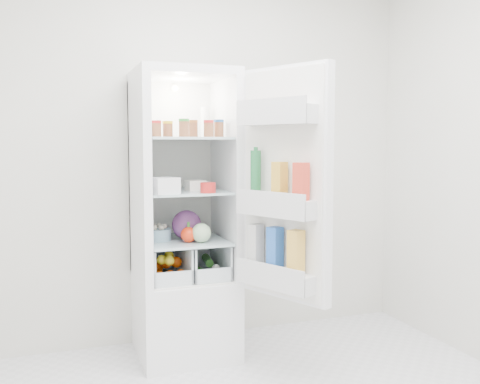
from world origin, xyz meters
name	(u,v)px	position (x,y,z in m)	size (l,w,h in m)	color
room_walls	(297,86)	(0.00, 0.00, 1.59)	(3.02, 3.02, 2.61)	beige
refrigerator	(183,250)	(-0.20, 1.25, 0.67)	(0.60, 0.60, 1.80)	white
shelf_low	(185,240)	(-0.20, 1.19, 0.74)	(0.49, 0.53, 0.01)	#ACC5CA
shelf_mid	(185,192)	(-0.20, 1.19, 1.05)	(0.49, 0.53, 0.01)	#ACC5CA
shelf_top	(184,139)	(-0.20, 1.19, 1.38)	(0.49, 0.53, 0.01)	#ACC5CA
crisper_left	(166,262)	(-0.32, 1.19, 0.61)	(0.23, 0.46, 0.22)	silver
crisper_right	(204,259)	(-0.08, 1.19, 0.61)	(0.23, 0.46, 0.22)	silver
condiment_jars	(188,130)	(-0.20, 1.07, 1.43)	(0.46, 0.16, 0.08)	#B21919
squeeze_bottle	(205,123)	(-0.02, 1.35, 1.49)	(0.06, 0.06, 0.20)	white
tub_white	(163,186)	(-0.37, 1.00, 1.10)	(0.15, 0.15, 0.09)	silver
tub_cream	(195,185)	(-0.14, 1.14, 1.09)	(0.11, 0.11, 0.06)	white
tin_red	(208,188)	(-0.11, 0.97, 1.09)	(0.09, 0.09, 0.06)	red
red_cabbage	(187,225)	(-0.19, 1.19, 0.84)	(0.18, 0.18, 0.18)	#5F2160
bell_pepper	(189,235)	(-0.21, 1.07, 0.80)	(0.10, 0.10, 0.10)	red
mushroom_bowl	(158,235)	(-0.36, 1.20, 0.78)	(0.16, 0.16, 0.07)	#8BB7CF
salad_bag	(201,233)	(-0.13, 1.04, 0.81)	(0.12, 0.12, 0.12)	#ABCB98
citrus_pile	(167,267)	(-0.33, 1.15, 0.59)	(0.20, 0.31, 0.16)	#F55A0C
veg_pile	(205,266)	(-0.07, 1.18, 0.56)	(0.16, 0.30, 0.10)	#25501A
fridge_door	(283,190)	(0.22, 0.64, 1.09)	(0.38, 0.57, 1.30)	white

